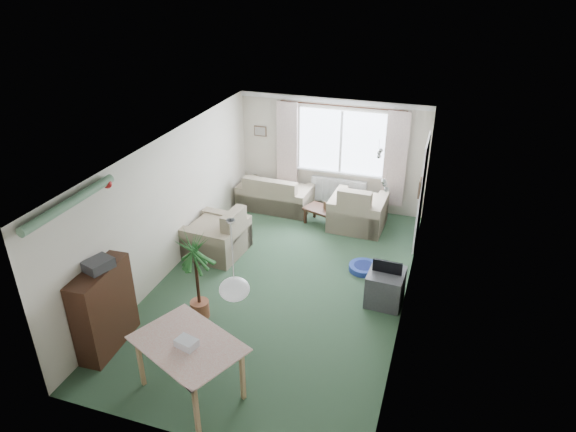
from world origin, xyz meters
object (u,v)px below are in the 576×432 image
(armchair_left, at_px, (216,230))
(houseplant, at_px, (197,277))
(dining_table, at_px, (191,368))
(bookshelf, at_px, (104,309))
(pet_bed, at_px, (364,268))
(sofa, at_px, (275,191))
(tv_cube, at_px, (385,287))
(armchair_corner, at_px, (358,205))
(coffee_table, at_px, (324,217))

(armchair_left, height_order, houseplant, houseplant)
(houseplant, distance_m, dining_table, 1.57)
(bookshelf, height_order, pet_bed, bookshelf)
(sofa, bearing_deg, tv_cube, 138.42)
(armchair_corner, bearing_deg, coffee_table, 14.89)
(bookshelf, xyz_separation_m, houseplant, (0.92, 0.98, 0.09))
(armchair_corner, relative_size, bookshelf, 0.85)
(sofa, xyz_separation_m, pet_bed, (2.32, -1.89, -0.34))
(bookshelf, relative_size, houseplant, 0.87)
(houseplant, bearing_deg, pet_bed, 43.91)
(pet_bed, bearing_deg, dining_table, -113.88)
(armchair_left, height_order, pet_bed, armchair_left)
(armchair_corner, height_order, dining_table, armchair_corner)
(houseplant, bearing_deg, bookshelf, -132.96)
(sofa, distance_m, dining_table, 5.41)
(houseplant, bearing_deg, coffee_table, 73.60)
(houseplant, relative_size, dining_table, 1.18)
(coffee_table, relative_size, houseplant, 0.55)
(sofa, xyz_separation_m, houseplant, (0.18, -3.95, 0.33))
(armchair_left, distance_m, houseplant, 1.92)
(armchair_corner, xyz_separation_m, houseplant, (-1.70, -3.66, 0.24))
(armchair_corner, distance_m, pet_bed, 1.71)
(armchair_corner, distance_m, armchair_left, 2.93)
(dining_table, xyz_separation_m, pet_bed, (1.53, 3.46, -0.33))
(dining_table, distance_m, tv_cube, 3.34)
(bookshelf, relative_size, tv_cube, 2.07)
(bookshelf, bearing_deg, tv_cube, 29.63)
(sofa, height_order, bookshelf, bookshelf)
(sofa, distance_m, armchair_left, 2.17)
(bookshelf, bearing_deg, armchair_corner, 57.93)
(houseplant, bearing_deg, tv_cube, 25.56)
(armchair_corner, height_order, bookshelf, bookshelf)
(tv_cube, bearing_deg, houseplant, -151.40)
(armchair_corner, relative_size, dining_table, 0.87)
(sofa, distance_m, pet_bed, 3.01)
(pet_bed, bearing_deg, houseplant, -136.09)
(armchair_left, distance_m, coffee_table, 2.35)
(sofa, bearing_deg, houseplant, 94.86)
(sofa, bearing_deg, coffee_table, 162.19)
(houseplant, xyz_separation_m, tv_cube, (2.62, 1.25, -0.44))
(bookshelf, bearing_deg, dining_table, -18.09)
(coffee_table, bearing_deg, tv_cube, -54.72)
(coffee_table, distance_m, dining_table, 4.93)
(sofa, height_order, dining_table, sofa)
(armchair_corner, relative_size, tv_cube, 1.75)
(sofa, bearing_deg, dining_table, 100.62)
(pet_bed, bearing_deg, armchair_corner, 105.44)
(sofa, height_order, pet_bed, sofa)
(armchair_left, xyz_separation_m, dining_table, (1.18, -3.22, -0.08))
(sofa, relative_size, armchair_corner, 1.46)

